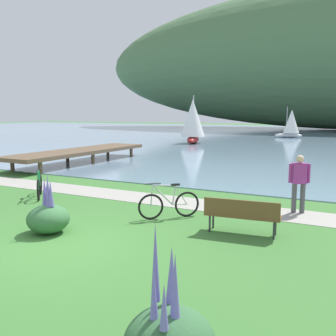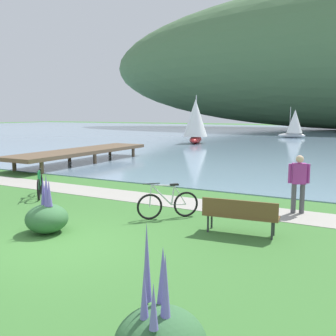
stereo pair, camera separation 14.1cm
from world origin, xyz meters
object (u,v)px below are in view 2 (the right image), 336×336
person_at_shoreline (299,180)px  sailboat_mid_bay (294,123)px  park_bench_near_camera (240,214)px  sailboat_nearest_to_shore (195,121)px  bicycle_beside_path (40,186)px  bicycle_leaning_near_bench (168,204)px

person_at_shoreline → sailboat_mid_bay: (-6.28, 35.33, 0.77)m
park_bench_near_camera → sailboat_nearest_to_shore: bearing=116.3°
bicycle_beside_path → sailboat_mid_bay: bearing=86.9°
bicycle_beside_path → sailboat_nearest_to_shore: bearing=101.3°
sailboat_mid_bay → sailboat_nearest_to_shore: bearing=-117.2°
person_at_shoreline → sailboat_mid_bay: size_ratio=0.47×
park_bench_near_camera → bicycle_beside_path: (-7.44, 0.77, -0.12)m
bicycle_leaning_near_bench → sailboat_mid_bay: 37.70m
person_at_shoreline → sailboat_nearest_to_shore: bearing=120.7°
park_bench_near_camera → sailboat_mid_bay: (-5.39, 38.02, 1.23)m
park_bench_near_camera → person_at_shoreline: 2.87m
person_at_shoreline → sailboat_nearest_to_shore: size_ratio=0.37×
bicycle_leaning_near_bench → person_at_shoreline: size_ratio=0.76×
park_bench_near_camera → person_at_shoreline: size_ratio=1.08×
bicycle_beside_path → sailboat_nearest_to_shore: size_ratio=0.29×
park_bench_near_camera → sailboat_nearest_to_shore: sailboat_nearest_to_shore is taller
sailboat_nearest_to_shore → person_at_shoreline: bearing=-59.3°
sailboat_nearest_to_shore → sailboat_mid_bay: (6.83, 13.27, -0.45)m
bicycle_beside_path → person_at_shoreline: (8.32, 1.92, 0.58)m
person_at_shoreline → bicycle_beside_path: bearing=-167.0°
bicycle_leaning_near_bench → person_at_shoreline: 3.85m
park_bench_near_camera → bicycle_leaning_near_bench: (-2.21, 0.47, -0.12)m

